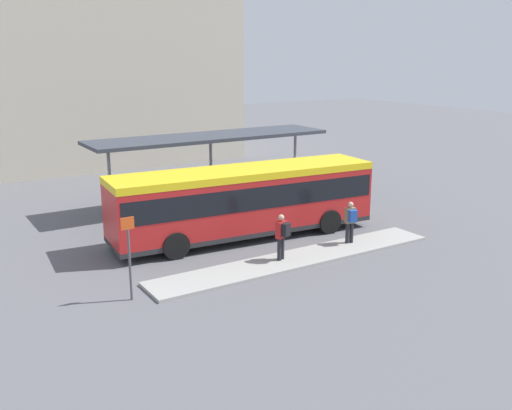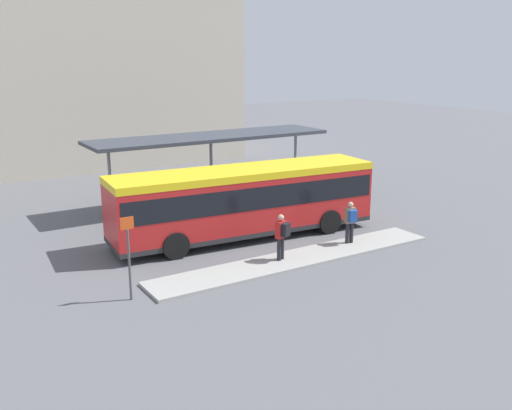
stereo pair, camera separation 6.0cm
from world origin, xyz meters
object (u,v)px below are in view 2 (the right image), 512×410
object	(u,v)px
pedestrian_waiting	(282,234)
bicycle_white	(332,184)
bicycle_orange	(338,186)
platform_sign	(129,255)
pedestrian_companion	(351,220)
potted_planter_near_shelter	(147,214)
city_bus	(245,197)
bicycle_red	(326,181)
bicycle_green	(347,188)

from	to	relation	value
pedestrian_waiting	bicycle_white	world-z (taller)	pedestrian_waiting
bicycle_orange	platform_sign	distance (m)	17.53
pedestrian_waiting	bicycle_orange	bearing A→B (deg)	-71.66
pedestrian_companion	platform_sign	distance (m)	9.66
potted_planter_near_shelter	bicycle_white	bearing A→B (deg)	7.55
potted_planter_near_shelter	pedestrian_companion	bearing A→B (deg)	-47.43
bicycle_orange	pedestrian_companion	bearing A→B (deg)	-36.26
bicycle_orange	bicycle_white	size ratio (longest dim) A/B	0.99
city_bus	bicycle_orange	distance (m)	10.09
city_bus	platform_sign	xyz separation A→B (m)	(-6.53, -3.70, -0.23)
city_bus	bicycle_red	xyz separation A→B (m)	(9.17, 5.83, -1.43)
bicycle_orange	bicycle_red	distance (m)	1.44
city_bus	pedestrian_companion	world-z (taller)	city_bus
bicycle_white	bicycle_red	distance (m)	0.72
bicycle_orange	city_bus	bearing A→B (deg)	-62.95
pedestrian_waiting	pedestrian_companion	xyz separation A→B (m)	(3.55, 0.15, -0.02)
city_bus	potted_planter_near_shelter	bearing A→B (deg)	136.75
pedestrian_waiting	pedestrian_companion	size ratio (longest dim) A/B	1.02
bicycle_red	platform_sign	size ratio (longest dim) A/B	0.60
bicycle_orange	potted_planter_near_shelter	xyz separation A→B (m)	(-12.12, -0.91, 0.35)
city_bus	bicycle_green	size ratio (longest dim) A/B	6.71
pedestrian_companion	bicycle_orange	size ratio (longest dim) A/B	1.08
city_bus	pedestrian_companion	size ratio (longest dim) A/B	6.69
potted_planter_near_shelter	platform_sign	distance (m)	8.00
pedestrian_waiting	bicycle_green	distance (m)	11.88
bicycle_green	bicycle_orange	distance (m)	0.71
pedestrian_companion	platform_sign	size ratio (longest dim) A/B	0.63
city_bus	bicycle_red	world-z (taller)	city_bus
city_bus	bicycle_orange	bearing A→B (deg)	30.86
bicycle_green	platform_sign	size ratio (longest dim) A/B	0.63
platform_sign	bicycle_red	bearing A→B (deg)	31.26
city_bus	bicycle_green	bearing A→B (deg)	27.03
platform_sign	pedestrian_waiting	bearing A→B (deg)	2.14
city_bus	bicycle_green	distance (m)	9.83
bicycle_orange	bicycle_red	world-z (taller)	bicycle_red
bicycle_green	bicycle_red	xyz separation A→B (m)	(0.17, 2.13, -0.02)
pedestrian_waiting	potted_planter_near_shelter	xyz separation A→B (m)	(-2.71, 6.97, -0.44)
bicycle_red	potted_planter_near_shelter	size ratio (longest dim) A/B	1.24
bicycle_green	bicycle_orange	world-z (taller)	bicycle_green
pedestrian_companion	potted_planter_near_shelter	size ratio (longest dim) A/B	1.31
bicycle_orange	potted_planter_near_shelter	bearing A→B (deg)	-84.82
pedestrian_companion	bicycle_red	xyz separation A→B (m)	(6.06, 9.15, -0.77)
bicycle_orange	potted_planter_near_shelter	size ratio (longest dim) A/B	1.21
pedestrian_waiting	pedestrian_companion	world-z (taller)	pedestrian_waiting
bicycle_white	platform_sign	size ratio (longest dim) A/B	0.59
bicycle_red	potted_planter_near_shelter	xyz separation A→B (m)	(-12.32, -2.33, 0.34)
city_bus	bicycle_white	size ratio (longest dim) A/B	7.13
bicycle_orange	pedestrian_waiting	bearing A→B (deg)	-49.15
city_bus	platform_sign	bearing A→B (deg)	-145.74
bicycle_green	bicycle_red	bearing A→B (deg)	-13.37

